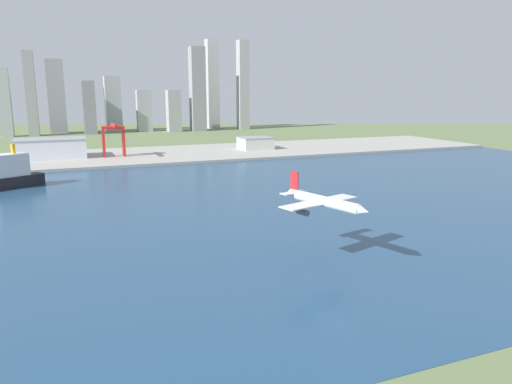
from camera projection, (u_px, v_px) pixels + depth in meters
ground_plane at (168, 192)px, 332.44m from camera, size 2400.00×2400.00×0.00m
water_bay at (189, 211)px, 278.01m from camera, size 840.00×360.00×0.15m
industrial_pier at (131, 156)px, 504.47m from camera, size 840.00×140.00×2.50m
airplane_landing at (324, 202)px, 195.50m from camera, size 38.83×43.42×14.52m
cargo_ship at (0, 177)px, 338.23m from camera, size 65.12×42.14×31.40m
port_crane_red at (113, 133)px, 485.53m from camera, size 22.23×38.11×33.95m
warehouse_main at (51, 148)px, 480.84m from camera, size 67.24×40.31×19.59m
warehouse_annex at (255, 143)px, 555.08m from camera, size 36.24×31.43×13.70m
distant_skyline at (143, 96)px, 810.52m from camera, size 402.88×73.02×159.71m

